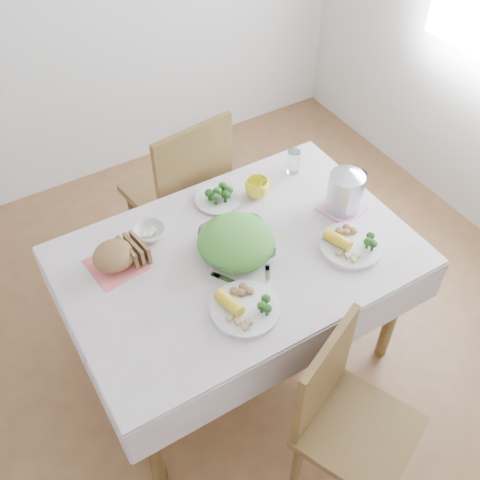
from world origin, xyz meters
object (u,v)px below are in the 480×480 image
dining_table (239,308)px  dinner_plate_left (245,309)px  chair_near (360,430)px  chair_far (176,197)px  salad_bowl (236,246)px  dinner_plate_right (351,246)px  yellow_mug (257,188)px  electric_kettle (345,189)px

dining_table → dinner_plate_left: size_ratio=5.01×
chair_near → chair_far: 1.59m
chair_near → salad_bowl: chair_near is taller
dining_table → dinner_plate_right: 0.63m
yellow_mug → dining_table: bearing=-133.9°
salad_bowl → dinner_plate_left: size_ratio=1.13×
yellow_mug → electric_kettle: 0.42m
dinner_plate_right → chair_far: bearing=110.5°
dining_table → salad_bowl: bearing=99.2°
chair_near → electric_kettle: 1.03m
dinner_plate_left → dinner_plate_right: 0.57m
salad_bowl → yellow_mug: bearing=44.5°
dinner_plate_left → dinner_plate_right: bearing=5.3°
salad_bowl → yellow_mug: yellow_mug is taller
salad_bowl → chair_far: bearing=85.2°
dinner_plate_left → chair_near: bearing=-69.2°
yellow_mug → salad_bowl: bearing=-135.5°
dinner_plate_right → yellow_mug: 0.53m
dining_table → yellow_mug: yellow_mug is taller
chair_near → dinner_plate_left: bearing=87.0°
dinner_plate_right → yellow_mug: (-0.16, 0.51, 0.03)m
chair_far → salad_bowl: (-0.06, -0.77, 0.34)m
yellow_mug → chair_far: bearing=113.0°
dining_table → chair_far: size_ratio=1.35×
dining_table → chair_near: 0.81m
chair_near → dinner_plate_left: (-0.20, 0.53, 0.31)m
dining_table → dinner_plate_left: dinner_plate_left is taller
chair_near → salad_bowl: (-0.07, 0.82, 0.34)m
dinner_plate_left → electric_kettle: size_ratio=1.24×
salad_bowl → dinner_plate_right: 0.50m
salad_bowl → chair_near: bearing=-85.1°
dinner_plate_left → yellow_mug: yellow_mug is taller
salad_bowl → dinner_plate_right: bearing=-28.0°
chair_far → electric_kettle: (0.50, -0.79, 0.42)m
dinner_plate_left → dining_table: bearing=64.0°
dining_table → chair_near: (0.07, -0.81, 0.09)m
salad_bowl → yellow_mug: (0.28, 0.27, 0.01)m
electric_kettle → salad_bowl: bearing=-168.5°
dining_table → salad_bowl: (-0.00, 0.01, 0.43)m
dinner_plate_left → salad_bowl: bearing=65.4°
dinner_plate_right → salad_bowl: bearing=152.0°
chair_near → chair_far: bearing=66.4°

